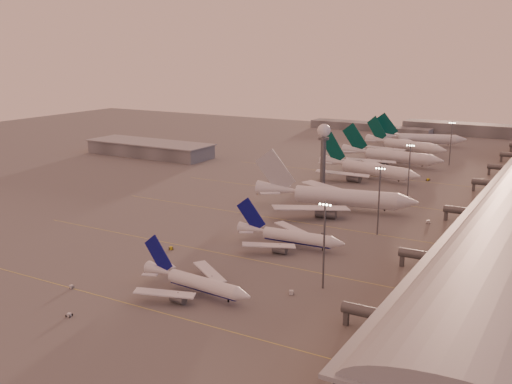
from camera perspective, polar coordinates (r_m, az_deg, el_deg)
The scene contains 26 objects.
ground at distance 198.36m, azimuth -9.22°, elevation -5.78°, with size 700.00×700.00×0.00m, color #5E5C5B.
taxiway_markings at distance 228.80m, azimuth 5.61°, elevation -3.02°, with size 180.00×185.25×0.02m.
hangar at distance 376.64m, azimuth -10.07°, elevation 4.10°, with size 82.00×27.00×8.50m.
radar_tower at distance 291.32m, azimuth 6.45°, elevation 4.78°, with size 6.40×6.40×31.10m.
mast_a at distance 165.02m, azimuth 6.50°, elevation -4.68°, with size 3.60×0.56×25.00m.
mast_b at distance 215.62m, azimuth 11.64°, elevation -0.50°, with size 3.60×0.56×25.00m.
mast_c at distance 268.50m, azimuth 14.38°, elevation 2.12°, with size 3.60×0.56×25.00m.
mast_d at distance 355.28m, azimuth 18.07°, elevation 4.61°, with size 3.60×0.56×25.00m.
distant_horizon at distance 487.53m, azimuth 15.91°, elevation 5.88°, with size 165.00×37.50×9.00m.
narrowbody_near at distance 164.43m, azimuth -5.72°, elevation -8.75°, with size 36.71×29.21×14.34m.
narrowbody_mid at distance 201.15m, azimuth 3.25°, elevation -4.41°, with size 39.40×31.40×15.39m.
widebody_white at distance 248.01m, azimuth 7.56°, elevation -0.77°, with size 67.84×53.91×24.04m.
greentail_a at distance 310.09m, azimuth 10.66°, elevation 1.96°, with size 58.83×46.95×21.76m.
greentail_b at distance 348.77m, azimuth 12.77°, elevation 3.16°, with size 61.56×49.50×22.37m.
greentail_c at distance 390.40m, azimuth 14.01°, elevation 4.17°, with size 57.62×45.77×21.73m.
greentail_d at distance 420.98m, azimuth 15.40°, elevation 4.76°, with size 59.41×47.28×22.22m.
gsv_truck_a at distance 175.55m, azimuth -17.08°, elevation -8.49°, with size 5.06×1.95×2.04m.
gsv_tug_near at distance 158.98m, azimuth -17.37°, elevation -11.12°, with size 2.55×3.44×0.88m.
gsv_catering_a at distance 164.11m, azimuth 3.47°, elevation -9.01°, with size 5.94×4.32×4.46m.
gsv_tug_mid at distance 201.04m, azimuth -8.10°, elevation -5.32°, with size 3.69×3.88×0.96m.
gsv_truck_b at distance 214.78m, azimuth 6.48°, elevation -3.84°, with size 6.01×3.63×2.29m.
gsv_truck_c at distance 252.38m, azimuth -0.44°, elevation -1.08°, with size 5.68×5.89×2.43m.
gsv_catering_b at distance 236.88m, azimuth 16.15°, elevation -2.34°, with size 6.24×4.53×4.68m.
gsv_tug_far at distance 277.12m, azimuth 7.89°, elevation -0.03°, with size 2.87×3.88×0.99m.
gsv_truck_d at distance 303.58m, azimuth 1.47°, elevation 1.42°, with size 2.46×5.73×2.25m.
gsv_tug_hangar at distance 312.69m, azimuth 16.07°, elevation 1.14°, with size 3.98×2.76×1.05m.
Camera 1 is at (119.57, -144.14, 65.35)m, focal length 42.00 mm.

